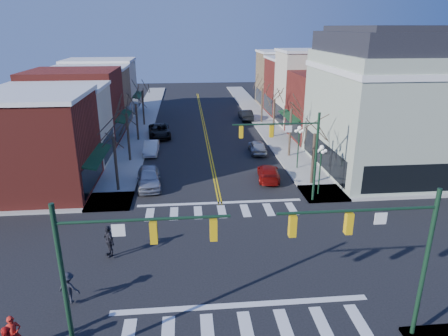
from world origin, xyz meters
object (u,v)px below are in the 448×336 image
object	(u,v)px
lamppost_midblock	(299,140)
car_right_mid	(257,147)
car_right_far	(246,115)
pedestrian_dark_b	(69,288)
pedestrian_red_a	(14,334)
car_left_near	(149,178)
car_left_mid	(151,148)
pedestrian_dark_a	(109,241)
car_left_far	(159,131)
lamppost_corner	(321,162)
car_right_near	(268,173)
victorian_corner	(390,101)

from	to	relation	value
lamppost_midblock	car_right_mid	distance (m)	6.75
car_right_far	pedestrian_dark_b	world-z (taller)	pedestrian_dark_b
pedestrian_red_a	car_right_far	bearing A→B (deg)	43.64
car_left_near	car_right_mid	bearing A→B (deg)	32.84
lamppost_midblock	car_left_mid	world-z (taller)	lamppost_midblock
pedestrian_red_a	pedestrian_dark_a	xyz separation A→B (m)	(2.68, 7.27, 0.14)
car_right_far	pedestrian_dark_b	xyz separation A→B (m)	(-14.93, -40.91, 0.22)
lamppost_midblock	car_left_far	bearing A→B (deg)	136.27
car_left_far	car_right_mid	size ratio (longest dim) A/B	1.34
lamppost_corner	car_left_far	distance (m)	24.55
car_right_mid	pedestrian_red_a	bearing A→B (deg)	62.23
car_left_far	car_right_far	xyz separation A→B (m)	(12.29, 8.70, -0.01)
car_right_mid	pedestrian_dark_a	bearing A→B (deg)	59.36
car_right_near	car_right_far	size ratio (longest dim) A/B	0.98
lamppost_corner	car_right_far	distance (m)	28.82
car_right_far	pedestrian_dark_a	size ratio (longest dim) A/B	2.38
car_right_far	car_left_far	bearing A→B (deg)	33.23
car_left_far	pedestrian_red_a	distance (m)	35.48
victorian_corner	car_left_far	distance (m)	27.04
victorian_corner	car_right_mid	xyz separation A→B (m)	(-11.25, 6.14, -5.93)
car_left_mid	pedestrian_dark_b	distance (m)	25.19
lamppost_corner	car_left_far	xyz separation A→B (m)	(-14.09, 19.98, -2.17)
car_right_near	car_right_far	bearing A→B (deg)	-86.09
car_left_far	pedestrian_red_a	world-z (taller)	pedestrian_red_a
car_right_far	lamppost_midblock	bearing A→B (deg)	92.58
lamppost_corner	car_left_mid	distance (m)	19.59
pedestrian_dark_b	lamppost_corner	bearing A→B (deg)	-128.73
lamppost_midblock	pedestrian_dark_a	distance (m)	21.30
lamppost_midblock	car_left_near	size ratio (longest dim) A/B	0.88
pedestrian_dark_a	pedestrian_dark_b	size ratio (longest dim) A/B	1.17
pedestrian_dark_b	car_left_far	bearing A→B (deg)	-79.59
victorian_corner	car_right_mid	bearing A→B (deg)	151.36
car_left_near	pedestrian_dark_b	world-z (taller)	pedestrian_dark_b
car_left_far	car_right_far	world-z (taller)	car_left_far
pedestrian_red_a	car_right_mid	bearing A→B (deg)	35.02
car_left_mid	pedestrian_dark_a	world-z (taller)	pedestrian_dark_a
victorian_corner	car_right_near	bearing A→B (deg)	-170.13
lamppost_midblock	pedestrian_red_a	distance (m)	28.43
car_right_near	pedestrian_dark_b	size ratio (longest dim) A/B	2.72
car_right_near	car_right_mid	distance (m)	8.18
victorian_corner	pedestrian_dark_b	xyz separation A→B (m)	(-25.03, -18.23, -5.66)
lamppost_corner	lamppost_midblock	bearing A→B (deg)	90.00
pedestrian_dark_a	car_left_far	bearing A→B (deg)	142.64
pedestrian_red_a	lamppost_midblock	bearing A→B (deg)	24.21
car_right_far	pedestrian_red_a	distance (m)	46.90
pedestrian_dark_a	lamppost_corner	bearing A→B (deg)	82.79
pedestrian_dark_b	pedestrian_dark_a	bearing A→B (deg)	-91.09
car_left_near	pedestrian_red_a	size ratio (longest dim) A/B	2.89
car_left_near	lamppost_midblock	bearing A→B (deg)	7.19
lamppost_corner	car_right_near	size ratio (longest dim) A/B	0.94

